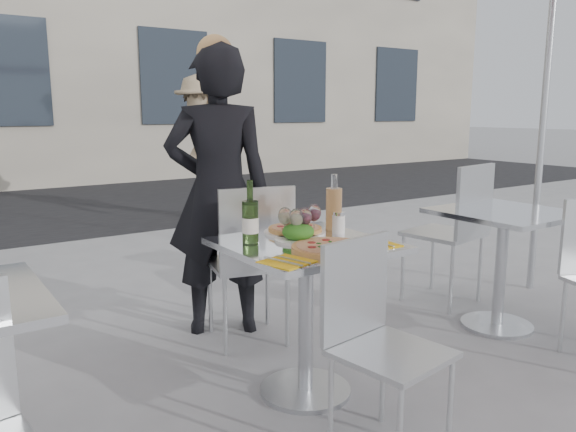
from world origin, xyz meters
TOP-DOWN VIEW (x-y plane):
  - ground at (0.00, 0.00)m, footprint 80.00×80.00m
  - street_asphalt at (0.00, 6.50)m, footprint 24.00×5.00m
  - main_table at (0.00, 0.00)m, footprint 0.72×0.72m
  - side_table_right at (1.50, 0.00)m, footprint 0.72×0.72m
  - chair_far at (0.07, 0.62)m, footprint 0.52×0.53m
  - chair_near at (-0.03, -0.50)m, footprint 0.44×0.45m
  - side_chair_rfar at (1.61, 0.44)m, footprint 0.52×0.53m
  - woman_diner at (0.04, 0.95)m, footprint 0.75×0.64m
  - pedestrian_b at (1.57, 4.35)m, footprint 0.86×1.26m
  - pizza_near at (0.01, -0.18)m, footprint 0.35×0.35m
  - pizza_far at (0.07, 0.19)m, footprint 0.31×0.31m
  - salad_plate at (-0.02, 0.04)m, footprint 0.22×0.22m
  - wine_bottle at (-0.24, 0.10)m, footprint 0.07×0.07m
  - carafe at (0.25, 0.11)m, footprint 0.08×0.08m
  - sugar_shaker at (0.25, 0.07)m, footprint 0.06×0.06m
  - wineglass_white_a at (-0.06, 0.09)m, footprint 0.07×0.07m
  - wineglass_white_b at (-0.03, 0.03)m, footprint 0.07×0.07m
  - wineglass_red_a at (0.01, 0.03)m, footprint 0.07×0.07m
  - wineglass_red_b at (0.11, 0.09)m, footprint 0.07×0.07m
  - napkin_left at (-0.27, -0.24)m, footprint 0.22×0.22m
  - napkin_right at (0.23, -0.22)m, footprint 0.19×0.20m

SIDE VIEW (x-z plane):
  - ground at x=0.00m, z-range 0.00..0.00m
  - street_asphalt at x=0.00m, z-range 0.00..0.00m
  - chair_near at x=-0.03m, z-range 0.08..0.93m
  - main_table at x=0.00m, z-range 0.16..0.91m
  - side_table_right at x=1.50m, z-range 0.16..0.91m
  - chair_far at x=0.07m, z-range 0.09..1.03m
  - side_chair_rfar at x=1.61m, z-range 0.09..1.09m
  - napkin_left at x=-0.27m, z-range 0.75..0.76m
  - napkin_right at x=0.23m, z-range 0.75..0.76m
  - pizza_near at x=0.01m, z-range 0.75..0.77m
  - pizza_far at x=0.07m, z-range 0.75..0.78m
  - salad_plate at x=-0.02m, z-range 0.74..0.83m
  - sugar_shaker at x=0.25m, z-range 0.75..0.86m
  - wineglass_white_a at x=-0.06m, z-range 0.78..0.94m
  - wineglass_white_b at x=-0.03m, z-range 0.78..0.94m
  - wineglass_red_a at x=0.01m, z-range 0.78..0.94m
  - wineglass_red_b at x=0.11m, z-range 0.78..0.94m
  - wine_bottle at x=-0.24m, z-range 0.72..1.01m
  - woman_diner at x=0.04m, z-range 0.00..1.73m
  - carafe at x=0.25m, z-range 0.72..1.01m
  - pedestrian_b at x=1.57m, z-range 0.00..1.80m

